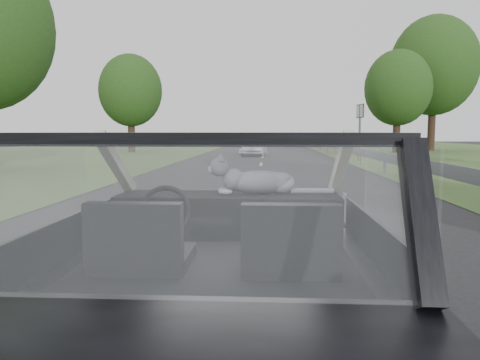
# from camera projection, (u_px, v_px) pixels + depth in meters

# --- Properties ---
(subject_car) EXTENTS (1.80, 4.00, 1.45)m
(subject_car) POSITION_uv_depth(u_px,v_px,m) (220.00, 254.00, 2.78)
(subject_car) COLOR black
(subject_car) RESTS_ON ground
(dashboard) EXTENTS (1.58, 0.45, 0.30)m
(dashboard) POSITION_uv_depth(u_px,v_px,m) (228.00, 215.00, 3.39)
(dashboard) COLOR black
(dashboard) RESTS_ON subject_car
(driver_seat) EXTENTS (0.50, 0.72, 0.42)m
(driver_seat) POSITION_uv_depth(u_px,v_px,m) (140.00, 238.00, 2.50)
(driver_seat) COLOR black
(driver_seat) RESTS_ON subject_car
(passenger_seat) EXTENTS (0.50, 0.72, 0.42)m
(passenger_seat) POSITION_uv_depth(u_px,v_px,m) (290.00, 240.00, 2.45)
(passenger_seat) COLOR black
(passenger_seat) RESTS_ON subject_car
(steering_wheel) EXTENTS (0.36, 0.36, 0.04)m
(steering_wheel) POSITION_uv_depth(u_px,v_px,m) (165.00, 211.00, 3.11)
(steering_wheel) COLOR black
(steering_wheel) RESTS_ON dashboard
(cat) EXTENTS (0.68, 0.30, 0.29)m
(cat) POSITION_uv_depth(u_px,v_px,m) (260.00, 181.00, 3.38)
(cat) COLOR gray
(cat) RESTS_ON dashboard
(guardrail) EXTENTS (0.05, 90.00, 0.32)m
(guardrail) POSITION_uv_depth(u_px,v_px,m) (418.00, 164.00, 12.47)
(guardrail) COLOR gray
(guardrail) RESTS_ON ground
(other_car) EXTENTS (1.79, 4.08, 1.32)m
(other_car) POSITION_uv_depth(u_px,v_px,m) (254.00, 145.00, 28.43)
(other_car) COLOR #B6B7B9
(other_car) RESTS_ON ground
(highway_sign) EXTENTS (0.24, 1.13, 2.81)m
(highway_sign) POSITION_uv_depth(u_px,v_px,m) (360.00, 133.00, 23.19)
(highway_sign) COLOR #13421F
(highway_sign) RESTS_ON ground
(tree_2) EXTENTS (5.02, 5.02, 6.86)m
(tree_2) POSITION_uv_depth(u_px,v_px,m) (398.00, 103.00, 32.20)
(tree_2) COLOR #204218
(tree_2) RESTS_ON ground
(tree_3) EXTENTS (7.21, 7.21, 9.94)m
(tree_3) POSITION_uv_depth(u_px,v_px,m) (433.00, 86.00, 35.72)
(tree_3) COLOR #204218
(tree_3) RESTS_ON ground
(tree_6) EXTENTS (5.75, 5.75, 6.71)m
(tree_6) POSITION_uv_depth(u_px,v_px,m) (131.00, 105.00, 33.09)
(tree_6) COLOR #204218
(tree_6) RESTS_ON ground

